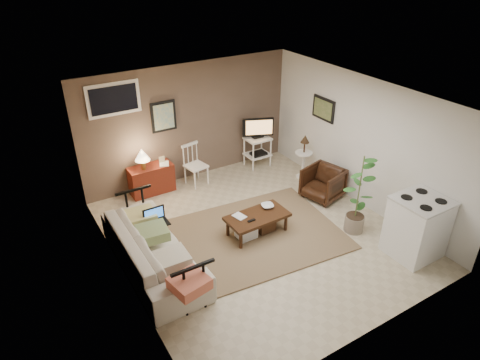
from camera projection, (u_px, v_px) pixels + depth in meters
floor at (257, 234)px, 7.32m from camera, size 5.00×5.00×0.00m
art_back at (164, 116)px, 8.21m from camera, size 0.50×0.03×0.60m
art_right at (324, 109)px, 8.38m from camera, size 0.03×0.60×0.45m
window at (114, 99)px, 7.55m from camera, size 0.96×0.03×0.60m
rug at (257, 234)px, 7.31m from camera, size 2.91×2.42×0.03m
coffee_table at (257, 223)px, 7.23m from camera, size 1.07×0.57×0.40m
sofa at (152, 243)px, 6.37m from camera, size 0.68×2.32×0.91m
sofa_pillows at (162, 246)px, 6.15m from camera, size 0.45×2.21×0.16m
sofa_end_rails at (161, 244)px, 6.46m from camera, size 0.62×2.32×0.78m
laptop at (156, 218)px, 6.70m from camera, size 0.36×0.26×0.24m
red_console at (151, 177)px, 8.40m from camera, size 0.86×0.38×0.99m
spindle_chair at (195, 166)px, 8.68m from camera, size 0.45×0.45×0.86m
tv_stand at (258, 141)px, 9.30m from camera, size 0.63×0.43×1.12m
side_table at (304, 152)px, 8.82m from camera, size 0.36×0.36×0.97m
armchair at (323, 182)px, 8.22m from camera, size 0.77×0.80×0.69m
potted_plant at (359, 192)px, 7.05m from camera, size 0.36×0.36×1.46m
stove at (417, 227)px, 6.65m from camera, size 0.78×0.72×1.01m
bowl at (268, 202)px, 7.32m from camera, size 0.22×0.10×0.21m
book_table at (236, 213)px, 7.01m from camera, size 0.16×0.05×0.22m
book_console at (159, 159)px, 8.29m from camera, size 0.17×0.09×0.24m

